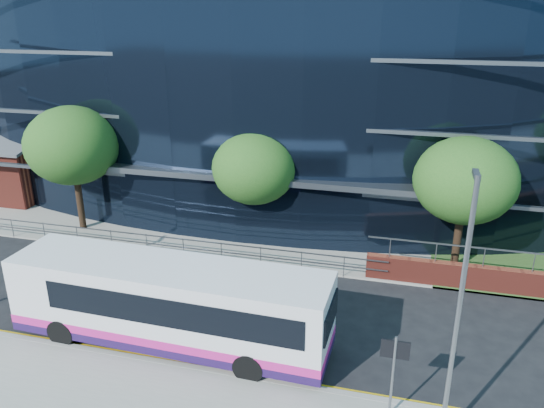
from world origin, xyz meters
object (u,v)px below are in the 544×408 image
(brick_pavilion, at_px, (0,163))
(city_bus, at_px, (172,304))
(tree_far_c, at_px, (465,181))
(tree_far_a, at_px, (72,146))
(tree_far_b, at_px, (254,168))
(street_sign, at_px, (394,360))
(streetlight_east, at_px, (459,310))

(brick_pavilion, height_order, city_bus, brick_pavilion)
(tree_far_c, relative_size, city_bus, 0.54)
(tree_far_a, height_order, tree_far_b, tree_far_a)
(street_sign, height_order, tree_far_a, tree_far_a)
(streetlight_east, distance_m, city_bus, 10.16)
(city_bus, bearing_deg, tree_far_a, 139.23)
(tree_far_b, bearing_deg, tree_far_a, -177.14)
(brick_pavilion, relative_size, city_bus, 0.72)
(brick_pavilion, distance_m, streetlight_east, 32.19)
(street_sign, bearing_deg, tree_far_a, 148.83)
(tree_far_c, bearing_deg, streetlight_east, -95.11)
(street_sign, relative_size, city_bus, 0.23)
(tree_far_a, distance_m, tree_far_c, 20.00)
(brick_pavilion, xyz_separation_m, streetlight_east, (28.00, -15.67, 2.50))
(city_bus, bearing_deg, tree_far_c, 41.41)
(brick_pavilion, bearing_deg, street_sign, -29.65)
(tree_far_b, distance_m, streetlight_east, 14.74)
(tree_far_a, height_order, city_bus, tree_far_a)
(tree_far_a, bearing_deg, street_sign, -31.17)
(tree_far_a, bearing_deg, streetlight_east, -30.46)
(street_sign, relative_size, tree_far_c, 0.43)
(tree_far_a, xyz_separation_m, tree_far_c, (20.00, 0.00, -0.33))
(tree_far_b, bearing_deg, streetlight_east, -52.37)
(brick_pavilion, height_order, street_sign, brick_pavilion)
(street_sign, height_order, city_bus, city_bus)
(streetlight_east, xyz_separation_m, city_bus, (-9.47, 2.46, -2.73))
(brick_pavilion, xyz_separation_m, street_sign, (26.50, -15.09, 0.21))
(tree_far_b, bearing_deg, street_sign, -55.92)
(brick_pavilion, height_order, tree_far_c, tree_far_c)
(tree_far_a, xyz_separation_m, tree_far_b, (10.00, 0.50, -0.65))
(street_sign, distance_m, streetlight_east, 2.80)
(tree_far_b, bearing_deg, tree_far_c, -2.86)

